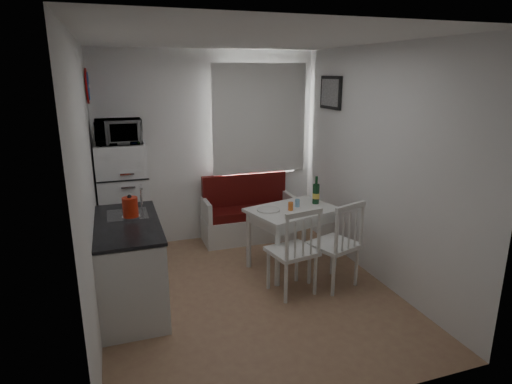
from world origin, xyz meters
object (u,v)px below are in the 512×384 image
bench (248,218)px  kettle (130,207)px  kitchen_counter (130,264)px  chair_left (296,243)px  microwave (119,132)px  wine_bottle (316,190)px  dining_table (293,215)px  fridge (125,202)px  chair_right (339,236)px

bench → kettle: size_ratio=5.33×
kitchen_counter → chair_left: 1.69m
kitchen_counter → microwave: 1.67m
kettle → wine_bottle: bearing=8.4°
dining_table → fridge: (-1.88, 0.94, 0.08)m
microwave → kettle: 1.27m
microwave → kettle: (0.03, -1.11, -0.61)m
chair_right → fridge: fridge is taller
dining_table → kitchen_counter: bearing=173.7°
microwave → wine_bottle: (2.23, -0.79, -0.71)m
dining_table → chair_right: size_ratio=1.95×
kitchen_counter → fridge: size_ratio=0.89×
bench → dining_table: size_ratio=1.12×
kettle → wine_bottle: 2.22m
bench → chair_right: bearing=-74.6°
kitchen_counter → chair_left: (1.65, -0.37, 0.15)m
kitchen_counter → kettle: size_ratio=5.49×
dining_table → kettle: bearing=171.5°
chair_right → kettle: bearing=148.4°
bench → microwave: (-1.65, -0.16, 1.32)m
chair_left → chair_right: 0.50m
dining_table → microwave: (-1.88, 0.89, 0.96)m
chair_left → kettle: (-1.60, 0.45, 0.42)m
chair_right → microwave: microwave is taller
microwave → chair_right: bearing=-36.3°
bench → kettle: (-1.62, -1.27, 0.72)m
kitchen_counter → kettle: (0.05, 0.08, 0.56)m
dining_table → fridge: fridge is taller
fridge → dining_table: bearing=-26.6°
chair_right → wine_bottle: wine_bottle is taller
wine_bottle → fridge: bearing=159.3°
microwave → chair_left: bearing=-43.8°
chair_right → wine_bottle: (0.10, 0.77, 0.30)m
chair_left → wine_bottle: 1.03m
chair_left → microwave: 2.48m
kitchen_counter → microwave: (0.02, 1.19, 1.17)m
kitchen_counter → bench: (1.67, 1.35, -0.15)m
kettle → wine_bottle: size_ratio=0.70×
chair_right → fridge: size_ratio=0.40×
microwave → kettle: microwave is taller
kitchen_counter → dining_table: bearing=9.1°
chair_left → wine_bottle: (0.60, 0.77, 0.31)m
wine_bottle → microwave: bearing=160.5°
fridge → microwave: size_ratio=2.81×
bench → dining_table: (0.23, -1.05, 0.36)m
bench → chair_left: 1.75m
chair_right → kettle: size_ratio=2.44×
chair_left → kettle: kettle is taller
dining_table → microwave: microwave is taller
kettle → kitchen_counter: bearing=-121.7°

